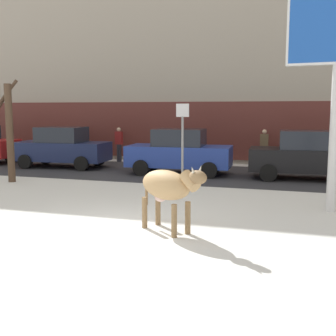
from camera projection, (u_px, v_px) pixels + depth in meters
The scene contains 12 objects.
ground_plane at pixel (112, 230), 9.42m from camera, with size 120.00×120.00×0.00m, color white.
road_strip at pixel (201, 174), 17.59m from camera, with size 60.00×5.60×0.01m, color #333338.
building_facade at pixel (230, 37), 23.10m from camera, with size 44.00×6.10×13.00m.
cow_tan at pixel (168, 186), 9.18m from camera, with size 1.83×1.34×1.54m.
car_navy_sedan at pixel (62, 147), 19.50m from camera, with size 4.29×2.16×1.84m.
car_blue_sedan at pixel (179, 152), 17.48m from camera, with size 4.29×2.16×1.84m.
car_black_sedan at pixel (307, 156), 16.11m from camera, with size 4.29×2.16×1.84m.
pedestrian_near_billboard at pixel (80, 143), 22.27m from camera, with size 0.36×0.24×1.73m.
pedestrian_by_cars at pixel (264, 148), 19.50m from camera, with size 0.36×0.24×1.73m.
pedestrian_far_left at pixel (119, 144), 21.62m from camera, with size 0.36×0.24×1.73m.
bare_tree_left_lot at pixel (9, 129), 15.46m from camera, with size 0.70×1.07×3.72m.
street_sign at pixel (182, 138), 14.47m from camera, with size 0.44×0.08×2.82m.
Camera 1 is at (3.90, -8.37, 2.63)m, focal length 45.84 mm.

